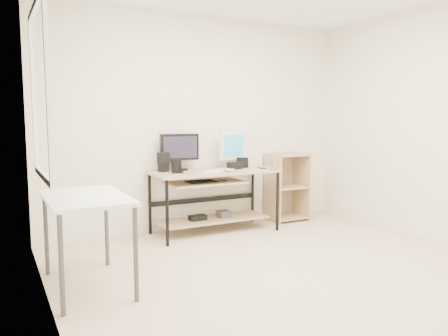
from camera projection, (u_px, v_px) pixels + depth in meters
room at (287, 123)px, 3.62m from camera, size 4.01×4.01×2.62m
desk at (212, 188)px, 5.18m from camera, size 1.50×0.65×0.75m
side_table at (86, 205)px, 3.46m from camera, size 0.60×1.00×0.75m
shelf_unit at (285, 186)px, 5.88m from camera, size 0.50×0.40×0.90m
black_monitor at (180, 149)px, 5.15m from camera, size 0.47×0.20×0.43m
white_imac at (233, 146)px, 5.47m from camera, size 0.43×0.16×0.46m
keyboard at (219, 171)px, 5.07m from camera, size 0.44×0.29×0.02m
mouse at (228, 170)px, 5.01m from camera, size 0.09×0.13×0.04m
center_speaker at (235, 166)px, 5.27m from camera, size 0.19×0.10×0.09m
speaker_left at (163, 162)px, 5.02m from camera, size 0.13×0.13×0.22m
speaker_right at (242, 163)px, 5.44m from camera, size 0.11×0.11×0.13m
audio_controller at (175, 167)px, 4.87m from camera, size 0.08×0.05×0.15m
volume_puck at (181, 172)px, 4.88m from camera, size 0.06×0.06×0.02m
smartphone at (262, 168)px, 5.37m from camera, size 0.07×0.12×0.01m
coaster at (273, 169)px, 5.24m from camera, size 0.12×0.12×0.01m
drinking_glass at (273, 163)px, 5.23m from camera, size 0.09×0.09×0.15m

